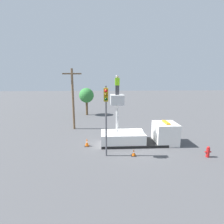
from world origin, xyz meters
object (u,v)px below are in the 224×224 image
at_px(utility_pole, 73,97).
at_px(bucket_truck, 140,135).
at_px(traffic_cone_curbside, 134,153).
at_px(traffic_cone_rear, 87,142).
at_px(traffic_light_pole, 106,108).
at_px(tree_left_bg, 86,96).
at_px(worker, 117,85).
at_px(fire_hydrant, 208,152).

bearing_deg(utility_pole, bucket_truck, -36.45).
bearing_deg(utility_pole, traffic_cone_curbside, -52.09).
relative_size(bucket_truck, traffic_cone_rear, 9.39).
relative_size(traffic_light_pole, traffic_cone_rear, 7.41).
distance_m(bucket_truck, tree_left_bg, 14.60).
height_order(worker, traffic_cone_curbside, worker).
xyz_separation_m(traffic_cone_rear, tree_left_bg, (-1.16, 13.34, 2.86)).
height_order(fire_hydrant, traffic_cone_rear, fire_hydrant).
bearing_deg(traffic_cone_curbside, bucket_truck, 67.62).
distance_m(fire_hydrant, utility_pole, 14.96).
xyz_separation_m(bucket_truck, worker, (-2.21, 0.00, 4.73)).
xyz_separation_m(traffic_cone_curbside, utility_pole, (-6.04, 7.75, 3.67)).
xyz_separation_m(worker, utility_pole, (-4.86, 5.23, -1.68)).
height_order(worker, tree_left_bg, worker).
xyz_separation_m(bucket_truck, fire_hydrant, (4.88, -3.05, -0.45)).
relative_size(traffic_cone_rear, utility_pole, 0.11).
distance_m(fire_hydrant, tree_left_bg, 19.71).
xyz_separation_m(bucket_truck, traffic_cone_curbside, (-1.04, -2.52, -0.62)).
bearing_deg(fire_hydrant, utility_pole, 145.30).
xyz_separation_m(fire_hydrant, utility_pole, (-11.95, 8.28, 3.50)).
distance_m(bucket_truck, traffic_cone_rear, 5.07).
xyz_separation_m(traffic_light_pole, utility_pole, (-3.80, 7.76, -0.07)).
height_order(bucket_truck, traffic_cone_curbside, bucket_truck).
bearing_deg(bucket_truck, traffic_light_pole, -142.36).
relative_size(bucket_truck, traffic_cone_curbside, 12.54).
xyz_separation_m(fire_hydrant, traffic_cone_rear, (-9.91, 2.73, -0.08)).
bearing_deg(traffic_cone_curbside, worker, 114.95).
height_order(fire_hydrant, tree_left_bg, tree_left_bg).
bearing_deg(traffic_cone_curbside, utility_pole, 127.91).
bearing_deg(traffic_cone_rear, bucket_truck, 3.72).
xyz_separation_m(worker, traffic_cone_curbside, (1.17, -2.52, -5.35)).
bearing_deg(traffic_light_pole, worker, 67.16).
distance_m(traffic_light_pole, utility_pole, 8.64).
relative_size(traffic_cone_curbside, utility_pole, 0.08).
relative_size(worker, tree_left_bg, 0.39).
relative_size(worker, traffic_cone_rear, 2.27).
height_order(bucket_truck, fire_hydrant, bucket_truck).
xyz_separation_m(traffic_cone_rear, utility_pole, (-2.04, 5.55, 3.57)).
distance_m(bucket_truck, utility_pole, 9.31).
distance_m(worker, traffic_cone_rear, 5.98).
bearing_deg(fire_hydrant, traffic_cone_curbside, 174.90).
distance_m(bucket_truck, fire_hydrant, 5.77).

